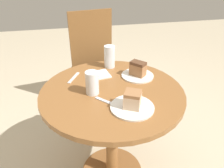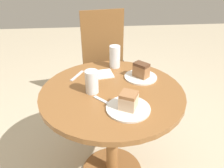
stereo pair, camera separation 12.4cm
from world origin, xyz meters
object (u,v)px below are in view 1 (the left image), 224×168
cake_slice_far (138,69)px  glass_water (110,58)px  chair (96,64)px  plate_near (132,107)px  plate_far (137,76)px  cake_slice_near (133,99)px  glass_lemonade (92,84)px

cake_slice_far → glass_water: bearing=129.8°
chair → plate_near: size_ratio=4.36×
chair → glass_water: bearing=-97.0°
plate_far → plate_near: bearing=-112.1°
chair → cake_slice_far: 0.77m
chair → cake_slice_far: bearing=-85.9°
cake_slice_near → glass_water: size_ratio=0.71×
glass_lemonade → glass_water: (0.16, 0.32, 0.01)m
glass_water → cake_slice_near: bearing=-88.2°
cake_slice_near → glass_lemonade: 0.26m
plate_far → chair: bearing=103.8°
plate_far → cake_slice_near: bearing=-112.1°
cake_slice_far → glass_lemonade: bearing=-155.4°
plate_near → cake_slice_near: bearing=116.6°
glass_water → chair: bearing=92.7°
glass_lemonade → chair: bearing=80.7°
plate_near → glass_water: glass_water is taller
chair → cake_slice_far: size_ratio=8.86×
cake_slice_far → glass_lemonade: 0.34m
chair → cake_slice_far: chair is taller
plate_near → plate_far: (0.13, 0.33, 0.00)m
plate_near → cake_slice_near: 0.05m
cake_slice_near → glass_lemonade: bearing=134.2°
cake_slice_near → glass_lemonade: glass_lemonade is taller
chair → glass_water: size_ratio=6.41×
cake_slice_near → glass_water: (-0.02, 0.50, 0.01)m
plate_near → glass_lemonade: size_ratio=1.70×
chair → cake_slice_near: chair is taller
glass_water → glass_lemonade: bearing=-117.0°
cake_slice_far → glass_lemonade: size_ratio=0.83×
plate_near → plate_far: same height
chair → glass_lemonade: size_ratio=7.39×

